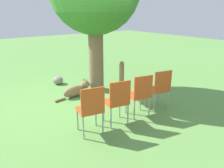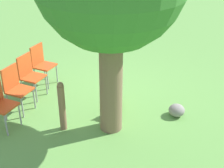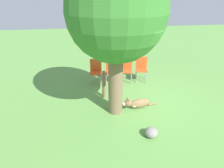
{
  "view_description": "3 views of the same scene",
  "coord_description": "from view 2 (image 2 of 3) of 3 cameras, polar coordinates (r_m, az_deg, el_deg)",
  "views": [
    {
      "loc": [
        4.89,
        -2.44,
        2.23
      ],
      "look_at": [
        1.11,
        0.4,
        0.63
      ],
      "focal_mm": 35.0,
      "sensor_mm": 36.0,
      "label": 1
    },
    {
      "loc": [
        -1.33,
        5.57,
        3.47
      ],
      "look_at": [
        -0.24,
        0.82,
        0.93
      ],
      "focal_mm": 50.0,
      "sensor_mm": 36.0,
      "label": 2
    },
    {
      "loc": [
        -4.52,
        1.62,
        3.15
      ],
      "look_at": [
        -0.27,
        0.94,
        0.95
      ],
      "focal_mm": 28.0,
      "sensor_mm": 36.0,
      "label": 3
    }
  ],
  "objects": [
    {
      "name": "dog",
      "position": [
        6.46,
        0.68,
        -3.2
      ],
      "size": [
        0.36,
        1.17,
        0.44
      ],
      "rotation": [
        0.0,
        0.0,
        1.72
      ],
      "color": "olive",
      "rests_on": "ground_plane"
    },
    {
      "name": "fence_post",
      "position": [
        5.74,
        -9.14,
        -3.98
      ],
      "size": [
        0.13,
        0.13,
        0.99
      ],
      "color": "#846647",
      "rests_on": "ground_plane"
    },
    {
      "name": "red_chair_0",
      "position": [
        7.48,
        -12.76,
        3.94
      ],
      "size": [
        0.5,
        0.51,
        0.96
      ],
      "rotation": [
        0.0,
        0.0,
        2.94
      ],
      "color": "#D14C1E",
      "rests_on": "ground_plane"
    },
    {
      "name": "garden_rock",
      "position": [
        6.38,
        11.74,
        -4.72
      ],
      "size": [
        0.32,
        0.32,
        0.24
      ],
      "color": "gray",
      "rests_on": "ground_plane"
    },
    {
      "name": "ground_plane",
      "position": [
        6.7,
        -0.47,
        -3.62
      ],
      "size": [
        30.0,
        30.0,
        0.0
      ],
      "primitive_type": "plane",
      "color": "#609947"
    },
    {
      "name": "red_chair_2",
      "position": [
        6.51,
        -17.22,
        -0.35
      ],
      "size": [
        0.5,
        0.51,
        0.96
      ],
      "rotation": [
        0.0,
        0.0,
        2.94
      ],
      "color": "#D14C1E",
      "rests_on": "ground_plane"
    },
    {
      "name": "red_chair_1",
      "position": [
        6.98,
        -14.84,
        1.95
      ],
      "size": [
        0.5,
        0.51,
        0.96
      ],
      "rotation": [
        0.0,
        0.0,
        2.94
      ],
      "color": "#D14C1E",
      "rests_on": "ground_plane"
    }
  ]
}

